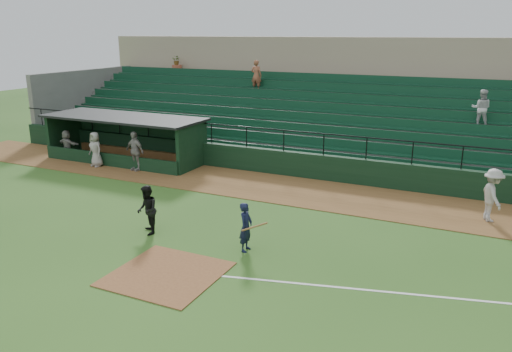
% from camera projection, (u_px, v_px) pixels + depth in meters
% --- Properties ---
extents(ground, '(90.00, 90.00, 0.00)m').
position_uv_depth(ground, '(186.00, 261.00, 15.43)').
color(ground, '#2F581C').
rests_on(ground, ground).
extents(warning_track, '(40.00, 4.00, 0.03)m').
position_uv_depth(warning_track, '(285.00, 189.00, 22.37)').
color(warning_track, brown).
rests_on(warning_track, ground).
extents(home_plate_dirt, '(3.00, 3.00, 0.03)m').
position_uv_depth(home_plate_dirt, '(167.00, 274.00, 14.56)').
color(home_plate_dirt, brown).
rests_on(home_plate_dirt, ground).
extents(foul_line, '(17.49, 4.44, 0.01)m').
position_uv_depth(foul_line, '(470.00, 300.00, 13.16)').
color(foul_line, white).
rests_on(foul_line, ground).
extents(stadium_structure, '(38.00, 13.08, 6.40)m').
position_uv_depth(stadium_structure, '(341.00, 112.00, 29.08)').
color(stadium_structure, black).
rests_on(stadium_structure, ground).
extents(dugout, '(8.90, 3.20, 2.42)m').
position_uv_depth(dugout, '(130.00, 135.00, 27.39)').
color(dugout, black).
rests_on(dugout, ground).
extents(batter_at_plate, '(1.00, 0.67, 1.60)m').
position_uv_depth(batter_at_plate, '(246.00, 227.00, 15.93)').
color(batter_at_plate, black).
rests_on(batter_at_plate, ground).
extents(umpire, '(1.04, 1.05, 1.72)m').
position_uv_depth(umpire, '(147.00, 210.00, 17.28)').
color(umpire, black).
rests_on(umpire, ground).
extents(runner, '(1.16, 1.45, 1.97)m').
position_uv_depth(runner, '(492.00, 195.00, 18.35)').
color(runner, '#ACA6A1').
rests_on(runner, warning_track).
extents(dugout_player_a, '(1.22, 0.67, 1.97)m').
position_uv_depth(dugout_player_a, '(135.00, 151.00, 25.11)').
color(dugout_player_a, gray).
rests_on(dugout_player_a, warning_track).
extents(dugout_player_b, '(0.99, 0.76, 1.79)m').
position_uv_depth(dugout_player_b, '(96.00, 149.00, 25.89)').
color(dugout_player_b, '#A19D96').
rests_on(dugout_player_b, warning_track).
extents(dugout_player_c, '(1.51, 0.65, 1.58)m').
position_uv_depth(dugout_player_c, '(67.00, 144.00, 27.50)').
color(dugout_player_c, gray).
rests_on(dugout_player_c, warning_track).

